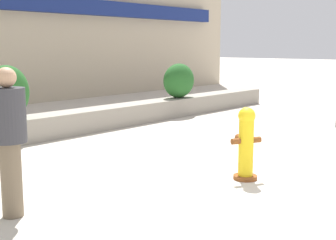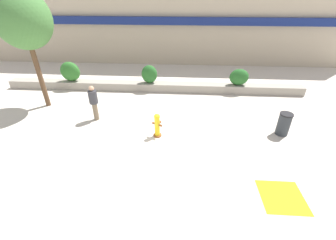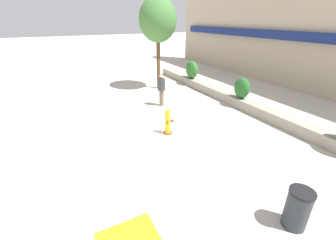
{
  "view_description": "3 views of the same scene",
  "coord_description": "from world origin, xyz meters",
  "px_view_note": "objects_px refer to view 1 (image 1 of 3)",
  "views": [
    {
      "loc": [
        -5.0,
        -2.49,
        1.97
      ],
      "look_at": [
        0.23,
        2.1,
        0.86
      ],
      "focal_mm": 50.0,
      "sensor_mm": 36.0,
      "label": 1
    },
    {
      "loc": [
        1.8,
        -6.87,
        5.56
      ],
      "look_at": [
        1.26,
        1.26,
        0.71
      ],
      "focal_mm": 24.0,
      "sensor_mm": 36.0,
      "label": 2
    },
    {
      "loc": [
        8.22,
        -2.71,
        4.42
      ],
      "look_at": [
        0.56,
        1.23,
        0.49
      ],
      "focal_mm": 24.0,
      "sensor_mm": 36.0,
      "label": 3
    }
  ],
  "objects_px": {
    "hedge_bush_1": "(7,93)",
    "fire_hydrant": "(246,143)",
    "pedestrian": "(9,133)",
    "hedge_bush_2": "(179,81)"
  },
  "relations": [
    {
      "from": "hedge_bush_2",
      "to": "pedestrian",
      "type": "bearing_deg",
      "value": -153.49
    },
    {
      "from": "hedge_bush_1",
      "to": "hedge_bush_2",
      "type": "height_order",
      "value": "hedge_bush_1"
    },
    {
      "from": "hedge_bush_2",
      "to": "pedestrian",
      "type": "height_order",
      "value": "pedestrian"
    },
    {
      "from": "hedge_bush_1",
      "to": "fire_hydrant",
      "type": "bearing_deg",
      "value": -78.62
    },
    {
      "from": "hedge_bush_1",
      "to": "fire_hydrant",
      "type": "xyz_separation_m",
      "value": [
        0.99,
        -4.91,
        -0.49
      ]
    },
    {
      "from": "hedge_bush_1",
      "to": "pedestrian",
      "type": "relative_size",
      "value": 0.63
    },
    {
      "from": "hedge_bush_1",
      "to": "pedestrian",
      "type": "distance_m",
      "value": 4.26
    },
    {
      "from": "hedge_bush_2",
      "to": "pedestrian",
      "type": "relative_size",
      "value": 0.64
    },
    {
      "from": "hedge_bush_1",
      "to": "hedge_bush_2",
      "type": "xyz_separation_m",
      "value": [
        5.31,
        0.0,
        -0.06
      ]
    },
    {
      "from": "fire_hydrant",
      "to": "hedge_bush_1",
      "type": "bearing_deg",
      "value": 101.38
    }
  ]
}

